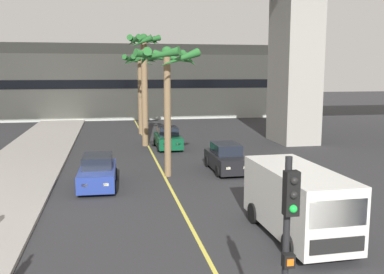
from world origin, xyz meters
TOP-DOWN VIEW (x-y plane):
  - lane_stripe_center at (0.00, 24.00)m, footprint 0.14×56.00m
  - pier_building_backdrop at (0.00, 53.73)m, footprint 39.98×8.04m
  - car_queue_front at (1.34, 30.62)m, footprint 1.85×4.11m
  - car_queue_second at (3.63, 22.67)m, footprint 1.85×4.11m
  - car_queue_third at (-3.46, 20.51)m, footprint 1.93×4.15m
  - delivery_van at (3.38, 12.60)m, footprint 2.25×5.29m
  - traffic_light_median_near at (0.15, 5.94)m, footprint 0.24×0.37m
  - palm_tree_near_median at (-0.03, 38.45)m, footprint 3.27×3.29m
  - palm_tree_mid_median at (-0.21, 31.94)m, footprint 2.63×2.67m
  - palm_tree_far_median at (0.18, 22.07)m, footprint 3.47×3.64m

SIDE VIEW (x-z plane):
  - lane_stripe_center at x=0.00m, z-range 0.00..0.01m
  - car_queue_front at x=1.34m, z-range -0.06..1.50m
  - car_queue_second at x=3.63m, z-range -0.06..1.50m
  - car_queue_third at x=-3.46m, z-range -0.06..1.50m
  - delivery_van at x=3.38m, z-range 0.11..2.47m
  - traffic_light_median_near at x=0.15m, z-range 0.61..4.81m
  - pier_building_backdrop at x=0.00m, z-range -0.06..8.67m
  - palm_tree_far_median at x=0.18m, z-range 2.19..9.08m
  - palm_tree_near_median at x=-0.03m, z-range 2.13..9.29m
  - palm_tree_mid_median at x=-0.21m, z-range 2.06..10.40m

